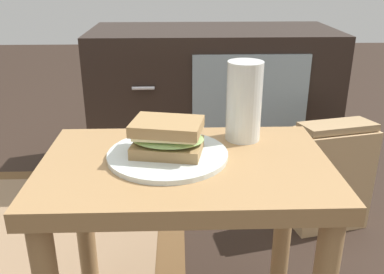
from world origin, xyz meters
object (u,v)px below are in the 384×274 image
object	(u,v)px
sandwich_front	(167,137)
plate	(168,155)
paper_bag	(331,176)
beer_glass	(244,104)
tv_cabinet	(212,100)

from	to	relation	value
sandwich_front	plate	bearing A→B (deg)	-153.43
plate	paper_bag	xyz separation A→B (m)	(0.51, 0.45, -0.29)
sandwich_front	paper_bag	world-z (taller)	sandwich_front
plate	sandwich_front	size ratio (longest dim) A/B	1.50
sandwich_front	paper_bag	xyz separation A→B (m)	(0.51, 0.45, -0.32)
plate	beer_glass	bearing A→B (deg)	29.66
paper_bag	sandwich_front	bearing A→B (deg)	-139.01
beer_glass	tv_cabinet	bearing A→B (deg)	89.83
tv_cabinet	beer_glass	xyz separation A→B (m)	(-0.00, -0.84, 0.25)
plate	sandwich_front	bearing A→B (deg)	26.57
tv_cabinet	plate	world-z (taller)	tv_cabinet
tv_cabinet	plate	bearing A→B (deg)	-99.96
tv_cabinet	beer_glass	world-z (taller)	beer_glass
sandwich_front	beer_glass	xyz separation A→B (m)	(0.16, 0.09, 0.04)
sandwich_front	beer_glass	world-z (taller)	beer_glass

